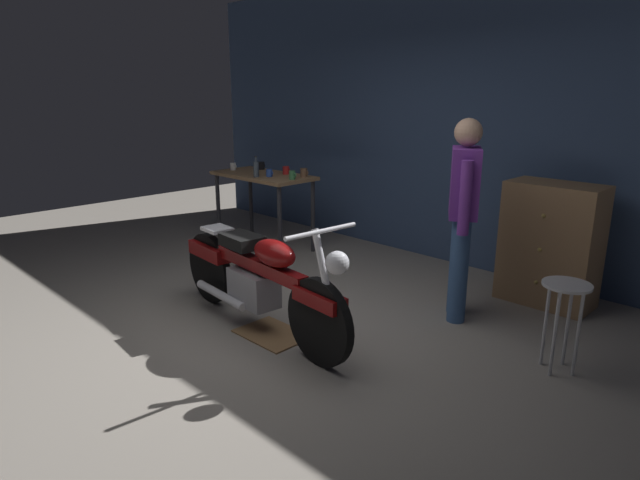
{
  "coord_description": "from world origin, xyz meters",
  "views": [
    {
      "loc": [
        3.07,
        -2.44,
        1.9
      ],
      "look_at": [
        -0.05,
        0.7,
        0.65
      ],
      "focal_mm": 30.42,
      "sensor_mm": 36.0,
      "label": 1
    }
  ],
  "objects": [
    {
      "name": "workbench",
      "position": [
        -1.97,
        1.67,
        0.79
      ],
      "size": [
        1.3,
        0.64,
        0.9
      ],
      "color": "#99724C",
      "rests_on": "ground_plane"
    },
    {
      "name": "mug_green_speckled",
      "position": [
        -1.41,
        1.63,
        0.95
      ],
      "size": [
        0.1,
        0.07,
        0.1
      ],
      "color": "#3D7F4C",
      "rests_on": "workbench"
    },
    {
      "name": "drip_tray",
      "position": [
        0.02,
        0.09,
        0.01
      ],
      "size": [
        0.56,
        0.4,
        0.01
      ],
      "primitive_type": "cube",
      "color": "olive",
      "rests_on": "ground_plane"
    },
    {
      "name": "wooden_dresser",
      "position": [
        1.27,
        2.3,
        0.55
      ],
      "size": [
        0.8,
        0.47,
        1.1
      ],
      "color": "#99724C",
      "rests_on": "ground_plane"
    },
    {
      "name": "shop_stool",
      "position": [
        1.85,
        1.13,
        0.5
      ],
      "size": [
        0.32,
        0.32,
        0.64
      ],
      "color": "#B2B2B7",
      "rests_on": "ground_plane"
    },
    {
      "name": "ground_plane",
      "position": [
        0.0,
        0.0,
        0.0
      ],
      "size": [
        12.0,
        12.0,
        0.0
      ],
      "primitive_type": "plane",
      "color": "gray"
    },
    {
      "name": "person_standing",
      "position": [
        0.86,
        1.44,
        0.93
      ],
      "size": [
        0.39,
        0.5,
        1.67
      ],
      "rotation": [
        0.0,
        0.0,
        2.14
      ],
      "color": "#3A5E93",
      "rests_on": "ground_plane"
    },
    {
      "name": "motorcycle",
      "position": [
        -0.14,
        0.09,
        0.45
      ],
      "size": [
        2.19,
        0.6,
        1.0
      ],
      "rotation": [
        0.0,
        0.0,
        -0.09
      ],
      "color": "black",
      "rests_on": "ground_plane"
    },
    {
      "name": "mug_red_diner",
      "position": [
        -1.75,
        1.84,
        0.95
      ],
      "size": [
        0.11,
        0.08,
        0.09
      ],
      "color": "red",
      "rests_on": "workbench"
    },
    {
      "name": "mug_brown_stoneware",
      "position": [
        -1.45,
        1.85,
        0.95
      ],
      "size": [
        0.12,
        0.08,
        0.1
      ],
      "color": "brown",
      "rests_on": "workbench"
    },
    {
      "name": "back_wall",
      "position": [
        0.0,
        2.8,
        1.55
      ],
      "size": [
        8.0,
        0.12,
        3.1
      ],
      "primitive_type": "cube",
      "color": "#384C70",
      "rests_on": "ground_plane"
    },
    {
      "name": "mug_blue_enamel",
      "position": [
        -1.75,
        1.58,
        0.94
      ],
      "size": [
        0.1,
        0.07,
        0.09
      ],
      "color": "#2D51AD",
      "rests_on": "workbench"
    },
    {
      "name": "mug_black_matte",
      "position": [
        -2.28,
        1.89,
        0.95
      ],
      "size": [
        0.12,
        0.09,
        0.09
      ],
      "color": "black",
      "rests_on": "workbench"
    },
    {
      "name": "mug_white_ceramic",
      "position": [
        -2.48,
        1.6,
        0.95
      ],
      "size": [
        0.11,
        0.07,
        0.09
      ],
      "color": "white",
      "rests_on": "workbench"
    },
    {
      "name": "bottle",
      "position": [
        -1.84,
        1.46,
        1.0
      ],
      "size": [
        0.06,
        0.06,
        0.24
      ],
      "color": "#3F4C59",
      "rests_on": "workbench"
    }
  ]
}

